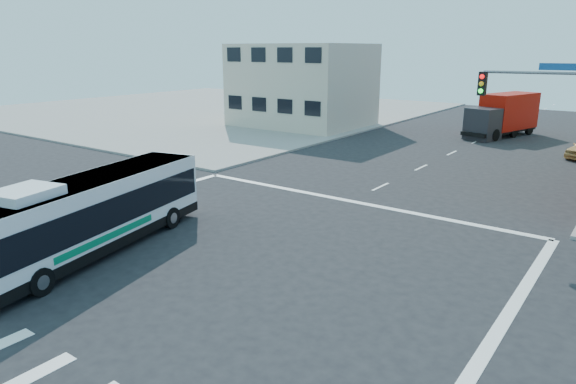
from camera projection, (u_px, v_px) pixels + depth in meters
The scene contains 6 objects.
ground at pixel (224, 261), 18.90m from camera, with size 120.00×120.00×0.00m, color black.
sidewalk_nw at pixel (209, 109), 65.94m from camera, with size 50.00×50.00×0.15m, color gray.
building_west at pixel (302, 86), 50.81m from camera, with size 12.06×10.06×8.00m.
signal_mast_ne at pixel (565, 115), 20.71m from camera, with size 7.91×1.13×8.07m.
transit_bus at pixel (91, 213), 19.30m from camera, with size 4.62×11.07×3.21m.
box_truck at pixel (502, 116), 45.27m from camera, with size 4.66×8.61×3.73m.
Camera 1 is at (12.19, -12.79, 7.55)m, focal length 32.00 mm.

